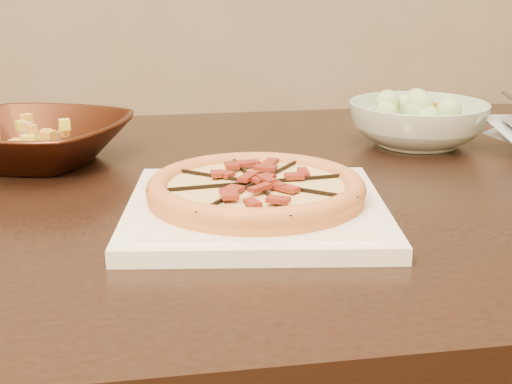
# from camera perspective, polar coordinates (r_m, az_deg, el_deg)

# --- Properties ---
(dining_table) EXTENTS (1.49, 0.99, 0.75)m
(dining_table) POSITION_cam_1_polar(r_m,az_deg,el_deg) (0.97, -6.29, -4.76)
(dining_table) COLOR black
(dining_table) RESTS_ON floor
(plate) EXTENTS (0.32, 0.32, 0.02)m
(plate) POSITION_cam_1_polar(r_m,az_deg,el_deg) (0.80, 0.00, -1.33)
(plate) COLOR white
(plate) RESTS_ON dining_table
(pizza) EXTENTS (0.24, 0.24, 0.03)m
(pizza) POSITION_cam_1_polar(r_m,az_deg,el_deg) (0.79, -0.00, 0.26)
(pizza) COLOR #D06B2F
(pizza) RESTS_ON plate
(bronze_bowl) EXTENTS (0.34, 0.34, 0.06)m
(bronze_bowl) POSITION_cam_1_polar(r_m,az_deg,el_deg) (1.07, -17.36, 3.90)
(bronze_bowl) COLOR #411E10
(bronze_bowl) RESTS_ON dining_table
(mixed_dish) EXTENTS (0.12, 0.13, 0.03)m
(mixed_dish) POSITION_cam_1_polar(r_m,az_deg,el_deg) (1.06, -17.65, 6.31)
(mixed_dish) COLOR tan
(mixed_dish) RESTS_ON bronze_bowl
(salad_bowl) EXTENTS (0.26, 0.26, 0.07)m
(salad_bowl) POSITION_cam_1_polar(r_m,az_deg,el_deg) (1.16, 12.80, 5.34)
(salad_bowl) COLOR silver
(salad_bowl) RESTS_ON dining_table
(salad) EXTENTS (0.09, 0.12, 0.04)m
(salad) POSITION_cam_1_polar(r_m,az_deg,el_deg) (1.15, 12.98, 7.86)
(salad) COLOR #C7DD94
(salad) RESTS_ON salad_bowl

